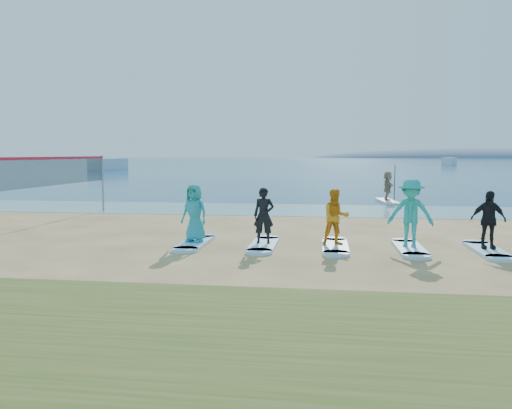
# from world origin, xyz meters

# --- Properties ---
(ground) EXTENTS (600.00, 600.00, 0.00)m
(ground) POSITION_xyz_m (0.00, 0.00, 0.00)
(ground) COLOR tan
(ground) RESTS_ON ground
(shallow_water) EXTENTS (600.00, 600.00, 0.00)m
(shallow_water) POSITION_xyz_m (0.00, 10.50, 0.01)
(shallow_water) COLOR teal
(shallow_water) RESTS_ON ground
(ocean) EXTENTS (600.00, 600.00, 0.00)m
(ocean) POSITION_xyz_m (0.00, 160.00, 0.01)
(ocean) COLOR navy
(ocean) RESTS_ON ground
(island_ridge) EXTENTS (220.00, 56.00, 18.00)m
(island_ridge) POSITION_xyz_m (95.00, 300.00, 0.00)
(island_ridge) COLOR slate
(island_ridge) RESTS_ON ground
(volleyball_net) EXTENTS (0.30, 9.09, 2.50)m
(volleyball_net) POSITION_xyz_m (-9.03, 4.48, 1.90)
(volleyball_net) COLOR gray
(volleyball_net) RESTS_ON ground
(paddleboard) EXTENTS (0.98, 3.05, 0.12)m
(paddleboard) POSITION_xyz_m (4.35, 14.65, 0.06)
(paddleboard) COLOR silver
(paddleboard) RESTS_ON ground
(paddleboarder) EXTENTS (0.49, 1.43, 1.53)m
(paddleboarder) POSITION_xyz_m (4.35, 14.65, 0.88)
(paddleboarder) COLOR tan
(paddleboarder) RESTS_ON paddleboard
(boat_offshore_a) EXTENTS (3.97, 7.50, 1.81)m
(boat_offshore_a) POSITION_xyz_m (-32.71, 62.55, 0.00)
(boat_offshore_a) COLOR silver
(boat_offshore_a) RESTS_ON ground
(boat_offshore_b) EXTENTS (4.42, 6.22, 1.75)m
(boat_offshore_b) POSITION_xyz_m (28.95, 104.85, 0.00)
(boat_offshore_b) COLOR silver
(boat_offshore_b) RESTS_ON ground
(surfboard_0) EXTENTS (0.70, 2.20, 0.09)m
(surfboard_0) POSITION_xyz_m (-2.64, 1.30, 0.04)
(surfboard_0) COLOR #A1D8FA
(surfboard_0) RESTS_ON ground
(student_0) EXTENTS (0.93, 0.75, 1.64)m
(student_0) POSITION_xyz_m (-2.64, 1.30, 0.91)
(student_0) COLOR teal
(student_0) RESTS_ON surfboard_0
(surfboard_1) EXTENTS (0.70, 2.20, 0.09)m
(surfboard_1) POSITION_xyz_m (-0.66, 1.30, 0.04)
(surfboard_1) COLOR #A1D8FA
(surfboard_1) RESTS_ON ground
(student_1) EXTENTS (0.58, 0.39, 1.56)m
(student_1) POSITION_xyz_m (-0.66, 1.30, 0.87)
(student_1) COLOR black
(student_1) RESTS_ON surfboard_1
(surfboard_2) EXTENTS (0.70, 2.20, 0.09)m
(surfboard_2) POSITION_xyz_m (1.32, 1.30, 0.04)
(surfboard_2) COLOR #A1D8FA
(surfboard_2) RESTS_ON ground
(student_2) EXTENTS (0.85, 0.72, 1.54)m
(student_2) POSITION_xyz_m (1.32, 1.30, 0.86)
(student_2) COLOR orange
(student_2) RESTS_ON surfboard_2
(surfboard_3) EXTENTS (0.70, 2.20, 0.09)m
(surfboard_3) POSITION_xyz_m (3.30, 1.30, 0.04)
(surfboard_3) COLOR #A1D8FA
(surfboard_3) RESTS_ON ground
(student_3) EXTENTS (1.31, 0.93, 1.84)m
(student_3) POSITION_xyz_m (3.30, 1.30, 1.01)
(student_3) COLOR teal
(student_3) RESTS_ON surfboard_3
(surfboard_4) EXTENTS (0.70, 2.20, 0.09)m
(surfboard_4) POSITION_xyz_m (5.28, 1.30, 0.04)
(surfboard_4) COLOR #A1D8FA
(surfboard_4) RESTS_ON ground
(student_4) EXTENTS (0.90, 0.39, 1.53)m
(student_4) POSITION_xyz_m (5.28, 1.30, 0.85)
(student_4) COLOR black
(student_4) RESTS_ON surfboard_4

